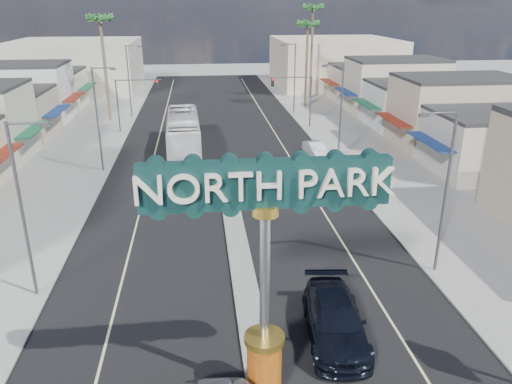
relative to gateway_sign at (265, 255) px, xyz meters
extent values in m
plane|color=gray|center=(0.00, 28.02, -5.93)|extent=(160.00, 160.00, 0.00)
cube|color=black|center=(0.00, 28.02, -5.92)|extent=(20.00, 120.00, 0.01)
cube|color=gray|center=(0.00, 12.02, -5.85)|extent=(1.30, 30.00, 0.16)
cube|color=gray|center=(-14.00, 28.02, -5.87)|extent=(8.00, 120.00, 0.12)
cube|color=gray|center=(14.00, 28.02, -5.87)|extent=(8.00, 120.00, 0.12)
cube|color=#B7B29E|center=(24.00, 41.02, -2.93)|extent=(12.00, 42.00, 6.00)
cube|color=#B7B29E|center=(-22.00, 73.02, -1.93)|extent=(20.00, 20.00, 8.00)
cube|color=beige|center=(22.00, 73.02, -1.93)|extent=(20.00, 20.00, 8.00)
cylinder|color=#AF240D|center=(0.00, 0.02, -4.67)|extent=(1.30, 1.30, 2.20)
cylinder|color=gold|center=(0.00, 0.02, -3.44)|extent=(1.50, 1.50, 0.25)
cylinder|color=#B7B7BC|center=(0.00, 0.02, -0.92)|extent=(0.36, 0.36, 4.80)
cylinder|color=gold|center=(0.00, 0.02, 1.66)|extent=(0.90, 0.90, 0.35)
cube|color=#0E2D2B|center=(0.00, 0.02, 2.58)|extent=(8.20, 0.50, 1.60)
cylinder|color=#47474C|center=(-11.00, 42.02, -2.93)|extent=(0.18, 0.18, 6.00)
cylinder|color=#47474C|center=(-8.50, 42.02, -0.03)|extent=(5.00, 0.12, 0.12)
cube|color=black|center=(-6.50, 42.02, -0.53)|extent=(0.32, 0.32, 1.00)
sphere|color=red|center=(-6.50, 41.84, -0.21)|extent=(0.22, 0.22, 0.22)
cylinder|color=#47474C|center=(11.00, 42.02, -2.93)|extent=(0.18, 0.18, 6.00)
cylinder|color=#47474C|center=(8.50, 42.02, -0.03)|extent=(5.00, 0.12, 0.12)
cube|color=black|center=(6.50, 42.02, -0.53)|extent=(0.32, 0.32, 1.00)
sphere|color=red|center=(6.50, 41.84, -0.21)|extent=(0.22, 0.22, 0.22)
cylinder|color=#47474C|center=(-10.60, 8.02, -1.43)|extent=(0.16, 0.16, 9.00)
cylinder|color=#47474C|center=(-9.70, 8.02, 2.97)|extent=(1.80, 0.10, 0.10)
cube|color=#47474C|center=(-8.90, 8.02, 2.87)|extent=(0.50, 0.22, 0.15)
cylinder|color=#47474C|center=(-10.60, 28.02, -1.43)|extent=(0.16, 0.16, 9.00)
cylinder|color=#47474C|center=(-9.70, 28.02, 2.97)|extent=(1.80, 0.10, 0.10)
cube|color=#47474C|center=(-8.90, 28.02, 2.87)|extent=(0.50, 0.22, 0.15)
cylinder|color=#47474C|center=(-10.60, 50.02, -1.43)|extent=(0.16, 0.16, 9.00)
cylinder|color=#47474C|center=(-9.70, 50.02, 2.97)|extent=(1.80, 0.10, 0.10)
cube|color=#47474C|center=(-8.90, 50.02, 2.87)|extent=(0.50, 0.22, 0.15)
cylinder|color=#47474C|center=(10.60, 8.02, -1.43)|extent=(0.16, 0.16, 9.00)
cylinder|color=#47474C|center=(9.70, 8.02, 2.97)|extent=(1.80, 0.10, 0.10)
cube|color=#47474C|center=(8.90, 8.02, 2.87)|extent=(0.50, 0.22, 0.15)
cylinder|color=#47474C|center=(10.60, 28.02, -1.43)|extent=(0.16, 0.16, 9.00)
cylinder|color=#47474C|center=(9.70, 28.02, 2.97)|extent=(1.80, 0.10, 0.10)
cube|color=#47474C|center=(8.90, 28.02, 2.87)|extent=(0.50, 0.22, 0.15)
cylinder|color=#47474C|center=(10.60, 50.02, -1.43)|extent=(0.16, 0.16, 9.00)
cylinder|color=#47474C|center=(9.70, 50.02, 2.97)|extent=(1.80, 0.10, 0.10)
cube|color=#47474C|center=(8.90, 50.02, 2.87)|extent=(0.50, 0.22, 0.15)
cylinder|color=brown|center=(-13.00, 48.02, 0.07)|extent=(0.36, 0.36, 12.00)
cylinder|color=brown|center=(13.00, 54.02, -0.43)|extent=(0.36, 0.36, 11.00)
cylinder|color=brown|center=(15.00, 60.02, 0.57)|extent=(0.36, 0.36, 13.00)
imported|color=black|center=(3.55, 3.03, -5.05)|extent=(3.05, 6.28, 1.76)
imported|color=#5E5F63|center=(-5.50, 24.36, -5.24)|extent=(1.83, 4.12, 1.38)
imported|color=silver|center=(9.00, 30.24, -5.23)|extent=(1.93, 4.39, 1.40)
imported|color=white|center=(-3.63, 34.09, -4.10)|extent=(3.43, 13.18, 3.65)
camera|label=1|loc=(-2.05, -14.94, 8.07)|focal=35.00mm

